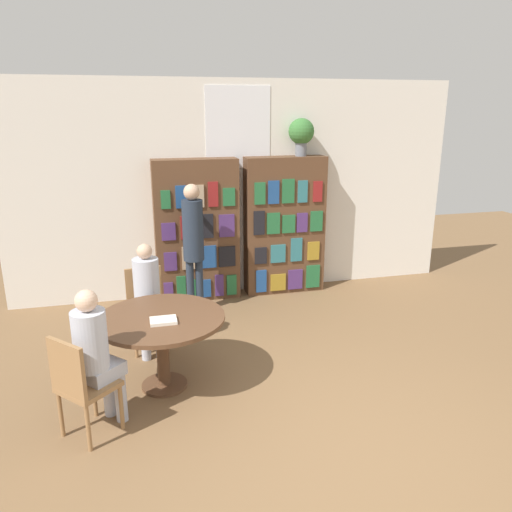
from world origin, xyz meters
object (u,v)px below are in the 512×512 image
chair_near_camera (80,383)px  seated_reader_left (148,292)px  bookshelf_left (197,231)px  librarian_standing (193,236)px  bookshelf_right (284,226)px  chair_left_side (146,304)px  flower_vase (301,133)px  reading_table (161,328)px  seated_reader_right (96,350)px

chair_near_camera → seated_reader_left: bearing=113.9°
bookshelf_left → librarian_standing: bookshelf_left is taller
bookshelf_left → bookshelf_right: same height
bookshelf_right → chair_near_camera: 3.96m
chair_left_side → librarian_standing: bearing=-134.2°
flower_vase → reading_table: bearing=-133.1°
librarian_standing → chair_left_side: bearing=-127.5°
bookshelf_left → flower_vase: size_ratio=3.82×
chair_near_camera → librarian_standing: bearing=110.3°
chair_left_side → seated_reader_right: (-0.45, -1.45, 0.21)m
seated_reader_left → librarian_standing: (0.64, 1.03, 0.32)m
reading_table → seated_reader_right: (-0.56, -0.52, 0.10)m
chair_near_camera → bookshelf_right: bearing=95.5°
bookshelf_left → chair_left_side: bearing=-119.6°
bookshelf_left → reading_table: size_ratio=1.63×
flower_vase → seated_reader_right: size_ratio=0.41×
seated_reader_left → seated_reader_right: (-0.47, -1.27, 0.01)m
bookshelf_right → seated_reader_right: 3.76m
librarian_standing → chair_near_camera: bearing=-117.0°
seated_reader_right → librarian_standing: librarian_standing is taller
chair_left_side → bookshelf_right: bearing=-153.0°
librarian_standing → bookshelf_left: bearing=77.1°
bookshelf_left → chair_near_camera: (-1.35, -2.93, -0.47)m
seated_reader_left → librarian_standing: librarian_standing is taller
bookshelf_left → chair_near_camera: 3.26m
flower_vase → bookshelf_right: bearing=-178.7°
chair_near_camera → chair_left_side: same height
chair_near_camera → chair_left_side: 1.68m
chair_left_side → flower_vase: bearing=-155.6°
chair_near_camera → librarian_standing: size_ratio=0.53×
chair_near_camera → bookshelf_left: bearing=112.5°
bookshelf_left → chair_left_side: (-0.77, -1.36, -0.47)m
flower_vase → librarian_standing: size_ratio=0.30×
bookshelf_right → flower_vase: (0.22, 0.01, 1.30)m
chair_near_camera → seated_reader_right: bearing=90.0°
bookshelf_right → reading_table: bookshelf_right is taller
bookshelf_right → librarian_standing: bearing=-160.1°
bookshelf_right → flower_vase: 1.32m
chair_near_camera → chair_left_side: (0.58, 1.57, 0.00)m
chair_left_side → reading_table: bearing=90.0°
chair_left_side → librarian_standing: (0.66, 0.86, 0.53)m
bookshelf_left → bookshelf_right: 1.27m
reading_table → seated_reader_left: 0.77m
chair_left_side → librarian_standing: 1.20m
bookshelf_left → seated_reader_right: bookshelf_left is taller
flower_vase → librarian_standing: bearing=-162.5°
reading_table → chair_near_camera: chair_near_camera is taller
bookshelf_left → chair_near_camera: bookshelf_left is taller
bookshelf_right → reading_table: bearing=-130.1°
chair_left_side → seated_reader_right: size_ratio=0.72×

